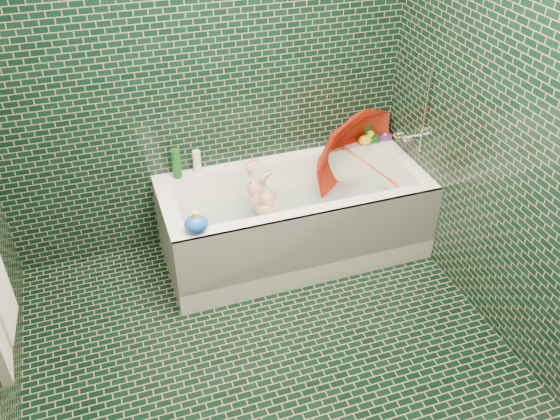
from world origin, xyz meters
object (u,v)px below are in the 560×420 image
object	(u,v)px
bathtub	(295,227)
umbrella	(366,163)
bath_toy	(196,224)
child	(271,220)
rubber_duck	(366,139)

from	to	relation	value
bathtub	umbrella	bearing A→B (deg)	9.01
umbrella	bath_toy	xyz separation A→B (m)	(-1.23, -0.38, 0.06)
umbrella	bath_toy	size ratio (longest dim) A/B	4.16
child	umbrella	size ratio (longest dim) A/B	1.22
rubber_duck	bath_toy	distance (m)	1.47
bath_toy	child	bearing A→B (deg)	47.33
umbrella	rubber_duck	world-z (taller)	umbrella
umbrella	rubber_duck	bearing A→B (deg)	46.17
rubber_duck	bath_toy	size ratio (longest dim) A/B	0.74
bathtub	rubber_duck	world-z (taller)	rubber_duck
bath_toy	bathtub	bearing A→B (deg)	41.50
umbrella	bath_toy	distance (m)	1.29
child	umbrella	bearing A→B (deg)	84.75
bathtub	bath_toy	bearing A→B (deg)	-157.09
child	umbrella	xyz separation A→B (m)	(0.70, 0.09, 0.24)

